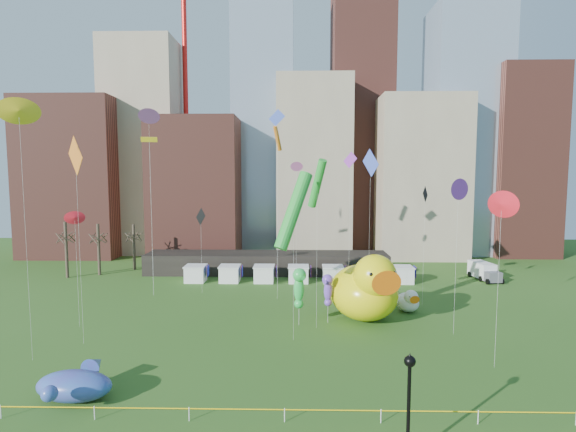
{
  "coord_description": "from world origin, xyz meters",
  "views": [
    {
      "loc": [
        0.73,
        -25.76,
        15.31
      ],
      "look_at": [
        0.01,
        10.34,
        12.0
      ],
      "focal_mm": 27.0,
      "sensor_mm": 36.0,
      "label": 1
    }
  ],
  "objects_px": {
    "small_duck": "(408,301)",
    "whale_inflatable": "(76,384)",
    "seahorse_green": "(299,285)",
    "lamppost": "(409,395)",
    "box_truck": "(484,271)",
    "big_duck": "(366,289)",
    "seahorse_purple": "(328,287)"
  },
  "relations": [
    {
      "from": "seahorse_green",
      "to": "lamppost",
      "type": "bearing_deg",
      "value": -92.63
    },
    {
      "from": "seahorse_purple",
      "to": "whale_inflatable",
      "type": "distance_m",
      "value": 24.54
    },
    {
      "from": "big_duck",
      "to": "seahorse_purple",
      "type": "bearing_deg",
      "value": 174.87
    },
    {
      "from": "lamppost",
      "to": "big_duck",
      "type": "bearing_deg",
      "value": 86.71
    },
    {
      "from": "seahorse_purple",
      "to": "box_truck",
      "type": "height_order",
      "value": "seahorse_purple"
    },
    {
      "from": "small_duck",
      "to": "whale_inflatable",
      "type": "distance_m",
      "value": 34.16
    },
    {
      "from": "seahorse_green",
      "to": "box_truck",
      "type": "bearing_deg",
      "value": 18.64
    },
    {
      "from": "seahorse_green",
      "to": "seahorse_purple",
      "type": "xyz_separation_m",
      "value": [
        3.03,
        0.78,
        -0.46
      ]
    },
    {
      "from": "seahorse_green",
      "to": "seahorse_purple",
      "type": "height_order",
      "value": "seahorse_green"
    },
    {
      "from": "seahorse_purple",
      "to": "whale_inflatable",
      "type": "bearing_deg",
      "value": -115.43
    },
    {
      "from": "small_duck",
      "to": "box_truck",
      "type": "relative_size",
      "value": 0.61
    },
    {
      "from": "big_duck",
      "to": "seahorse_green",
      "type": "distance_m",
      "value": 7.32
    },
    {
      "from": "big_duck",
      "to": "whale_inflatable",
      "type": "height_order",
      "value": "big_duck"
    },
    {
      "from": "small_duck",
      "to": "seahorse_purple",
      "type": "distance_m",
      "value": 10.43
    },
    {
      "from": "box_truck",
      "to": "seahorse_green",
      "type": "bearing_deg",
      "value": -151.4
    },
    {
      "from": "big_duck",
      "to": "lamppost",
      "type": "bearing_deg",
      "value": -110.09
    },
    {
      "from": "small_duck",
      "to": "seahorse_purple",
      "type": "bearing_deg",
      "value": -168.58
    },
    {
      "from": "small_duck",
      "to": "seahorse_purple",
      "type": "relative_size",
      "value": 0.72
    },
    {
      "from": "whale_inflatable",
      "to": "lamppost",
      "type": "xyz_separation_m",
      "value": [
        21.24,
        -6.02,
        2.59
      ]
    },
    {
      "from": "seahorse_purple",
      "to": "box_truck",
      "type": "relative_size",
      "value": 0.85
    },
    {
      "from": "small_duck",
      "to": "whale_inflatable",
      "type": "xyz_separation_m",
      "value": [
        -27.84,
        -19.79,
        -0.18
      ]
    },
    {
      "from": "box_truck",
      "to": "big_duck",
      "type": "bearing_deg",
      "value": -145.37
    },
    {
      "from": "small_duck",
      "to": "lamppost",
      "type": "xyz_separation_m",
      "value": [
        -6.6,
        -25.81,
        2.41
      ]
    },
    {
      "from": "whale_inflatable",
      "to": "box_truck",
      "type": "height_order",
      "value": "box_truck"
    },
    {
      "from": "whale_inflatable",
      "to": "box_truck",
      "type": "xyz_separation_m",
      "value": [
        43.09,
        35.61,
        0.22
      ]
    },
    {
      "from": "lamppost",
      "to": "box_truck",
      "type": "bearing_deg",
      "value": 62.31
    },
    {
      "from": "small_duck",
      "to": "seahorse_green",
      "type": "relative_size",
      "value": 0.63
    },
    {
      "from": "seahorse_purple",
      "to": "lamppost",
      "type": "relative_size",
      "value": 0.87
    },
    {
      "from": "lamppost",
      "to": "small_duck",
      "type": "bearing_deg",
      "value": 75.66
    },
    {
      "from": "big_duck",
      "to": "lamppost",
      "type": "distance_m",
      "value": 22.8
    },
    {
      "from": "seahorse_green",
      "to": "big_duck",
      "type": "bearing_deg",
      "value": -5.1
    },
    {
      "from": "seahorse_green",
      "to": "whale_inflatable",
      "type": "xyz_separation_m",
      "value": [
        -15.46,
        -15.13,
        -3.19
      ]
    }
  ]
}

